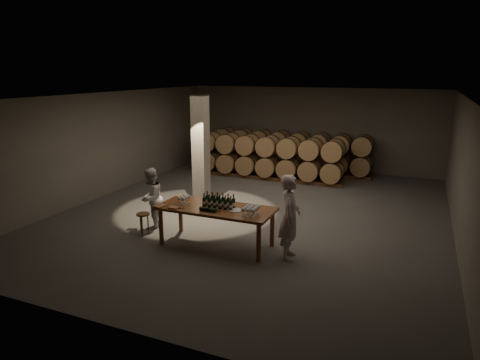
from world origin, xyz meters
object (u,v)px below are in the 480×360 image
at_px(plate, 235,210).
at_px(tasting_table, 216,212).
at_px(person_woman, 151,198).
at_px(stool, 143,217).
at_px(person_man, 290,217).
at_px(bottle_cluster, 219,202).
at_px(notebook_near, 174,207).

bearing_deg(plate, tasting_table, 174.09).
bearing_deg(tasting_table, person_woman, 168.85).
bearing_deg(stool, person_man, 1.60).
bearing_deg(bottle_cluster, stool, -176.76).
bearing_deg(notebook_near, stool, 165.07).
xyz_separation_m(bottle_cluster, stool, (-1.96, -0.11, -0.58)).
height_order(notebook_near, person_man, person_man).
bearing_deg(plate, bottle_cluster, 172.08).
bearing_deg(person_man, person_woman, 75.74).
bearing_deg(plate, person_woman, 169.86).
bearing_deg(person_man, stool, 83.46).
bearing_deg(notebook_near, tasting_table, 28.19).
distance_m(notebook_near, stool, 1.21).
bearing_deg(notebook_near, bottle_cluster, 26.86).
bearing_deg(plate, stool, -178.75).
bearing_deg(person_woman, bottle_cluster, 72.99).
distance_m(tasting_table, plate, 0.51).
bearing_deg(notebook_near, plate, 17.01).
height_order(notebook_near, stool, notebook_near).
relative_size(plate, person_man, 0.16).
bearing_deg(person_woman, person_man, 77.46).
bearing_deg(tasting_table, notebook_near, -153.31).
distance_m(notebook_near, person_woman, 1.43).
bearing_deg(tasting_table, stool, -176.89).
xyz_separation_m(person_man, person_woman, (-3.70, 0.40, -0.14)).
distance_m(stool, person_man, 3.63).
xyz_separation_m(tasting_table, person_woman, (-2.00, 0.39, -0.03)).
bearing_deg(person_woman, stool, 5.64).
distance_m(stool, person_woman, 0.60).
xyz_separation_m(plate, person_woman, (-2.49, 0.45, -0.15)).
distance_m(tasting_table, person_man, 1.71).
height_order(bottle_cluster, person_woman, person_woman).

